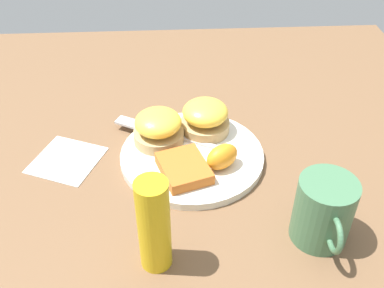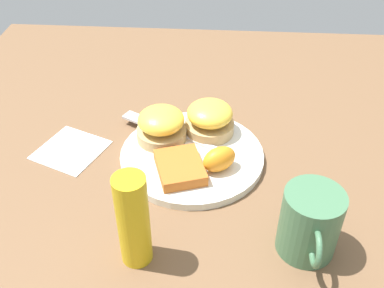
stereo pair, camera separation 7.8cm
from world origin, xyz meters
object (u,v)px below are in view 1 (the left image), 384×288
object	(u,v)px
fork	(164,133)
cup	(323,211)
sandwich_benedict_left	(205,117)
orange_wedge	(222,157)
condiment_bottle	(154,225)
hashbrown_patty	(184,168)
sandwich_benedict_right	(158,128)

from	to	relation	value
fork	cup	bearing A→B (deg)	42.54
sandwich_benedict_left	orange_wedge	distance (m)	0.11
sandwich_benedict_left	condiment_bottle	bearing A→B (deg)	-17.69
hashbrown_patty	orange_wedge	distance (m)	0.07
sandwich_benedict_left	hashbrown_patty	distance (m)	0.13
hashbrown_patty	cup	size ratio (longest dim) A/B	0.79
sandwich_benedict_right	hashbrown_patty	bearing A→B (deg)	24.99
sandwich_benedict_right	sandwich_benedict_left	bearing A→B (deg)	107.18
orange_wedge	condiment_bottle	distance (m)	0.21
condiment_bottle	cup	bearing A→B (deg)	97.73
sandwich_benedict_right	orange_wedge	bearing A→B (deg)	53.91
sandwich_benedict_right	condiment_bottle	size ratio (longest dim) A/B	0.61
orange_wedge	cup	world-z (taller)	cup
sandwich_benedict_right	condiment_bottle	xyz separation A→B (m)	(0.26, -0.00, 0.03)
sandwich_benedict_left	orange_wedge	world-z (taller)	sandwich_benedict_left
condiment_bottle	fork	bearing A→B (deg)	177.19
sandwich_benedict_left	orange_wedge	xyz separation A→B (m)	(0.10, 0.02, -0.01)
sandwich_benedict_right	hashbrown_patty	xyz separation A→B (m)	(0.09, 0.04, -0.02)
sandwich_benedict_left	fork	xyz separation A→B (m)	(0.01, -0.08, -0.03)
sandwich_benedict_left	hashbrown_patty	size ratio (longest dim) A/B	1.00
sandwich_benedict_right	condiment_bottle	distance (m)	0.26
sandwich_benedict_left	sandwich_benedict_right	world-z (taller)	same
hashbrown_patty	cup	bearing A→B (deg)	55.02
sandwich_benedict_left	condiment_bottle	size ratio (longest dim) A/B	0.61
sandwich_benedict_left	cup	world-z (taller)	cup
sandwich_benedict_left	orange_wedge	size ratio (longest dim) A/B	1.53
hashbrown_patty	condiment_bottle	bearing A→B (deg)	-15.31
hashbrown_patty	fork	bearing A→B (deg)	-163.73
condiment_bottle	hashbrown_patty	bearing A→B (deg)	164.69
sandwich_benedict_left	cup	bearing A→B (deg)	30.47
sandwich_benedict_right	condiment_bottle	bearing A→B (deg)	-0.87
orange_wedge	fork	bearing A→B (deg)	-135.32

